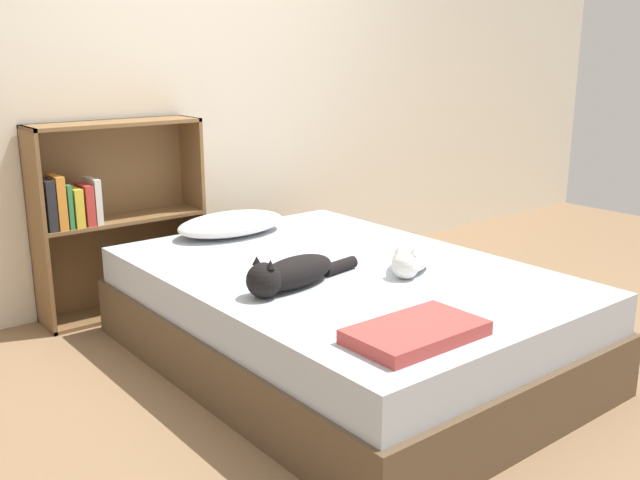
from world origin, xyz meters
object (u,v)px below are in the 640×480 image
bed (341,316)px  cat_dark (290,274)px  cat_light (412,258)px  pillow (231,224)px  bookshelf (109,215)px

bed → cat_dark: bearing=-166.4°
bed → cat_light: 0.42m
pillow → bookshelf: bearing=137.7°
cat_dark → pillow: bearing=-116.6°
cat_dark → bookshelf: bookshelf is taller
cat_light → cat_dark: 0.59m
cat_light → bookshelf: bookshelf is taller
bed → cat_dark: cat_dark is taller
pillow → cat_dark: 0.97m
bed → pillow: size_ratio=3.40×
bed → pillow: pillow is taller
bed → cat_light: cat_light is taller
pillow → bookshelf: (-0.49, 0.45, 0.04)m
cat_light → bed: bearing=-76.4°
cat_light → bookshelf: size_ratio=0.44×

